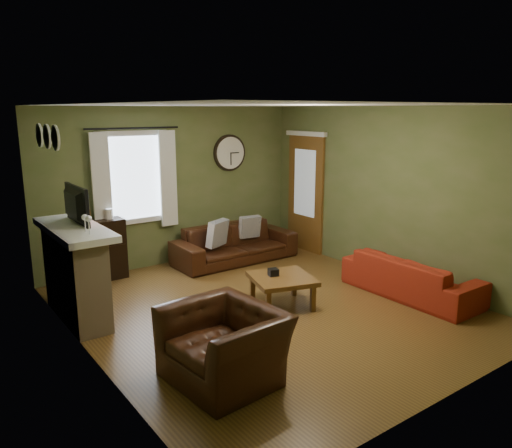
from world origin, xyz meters
TOP-DOWN VIEW (x-y plane):
  - floor at (0.00, 0.00)m, footprint 4.60×5.20m
  - ceiling at (0.00, 0.00)m, footprint 4.60×5.20m
  - wall_left at (-2.30, 0.00)m, footprint 0.00×5.20m
  - wall_right at (2.30, 0.00)m, footprint 0.00×5.20m
  - wall_back at (0.00, 2.60)m, footprint 4.60×0.00m
  - wall_front at (0.00, -2.60)m, footprint 4.60×0.00m
  - fireplace at (-2.10, 1.15)m, footprint 0.40×1.40m
  - firebox at (-1.91, 1.15)m, footprint 0.04×0.60m
  - mantel at (-2.07, 1.15)m, footprint 0.58×1.60m
  - tv at (-2.05, 1.30)m, footprint 0.08×0.60m
  - tv_screen at (-1.97, 1.30)m, footprint 0.02×0.62m
  - medallion_left at (-2.28, 0.80)m, footprint 0.28×0.28m
  - medallion_mid at (-2.28, 1.15)m, footprint 0.28×0.28m
  - medallion_right at (-2.28, 1.50)m, footprint 0.28×0.28m
  - window_pane at (-0.70, 2.58)m, footprint 1.00×0.02m
  - curtain_rod at (-0.70, 2.48)m, footprint 0.03×0.03m
  - curtain_left at (-1.25, 2.48)m, footprint 0.28×0.04m
  - curtain_right at (-0.15, 2.48)m, footprint 0.28×0.04m
  - wall_clock at (1.10, 2.55)m, footprint 0.64×0.06m
  - door at (2.27, 1.85)m, footprint 0.05×0.90m
  - bookshelf at (-1.39, 2.41)m, footprint 0.78×0.33m
  - book at (-1.27, 2.59)m, footprint 0.23×0.25m
  - sofa_brown at (0.82, 2.01)m, footprint 2.13×0.83m
  - pillow_left at (1.16, 2.04)m, footprint 0.39×0.16m
  - pillow_right at (0.46, 1.98)m, footprint 0.45×0.29m
  - sofa_red at (1.90, -0.80)m, footprint 0.76×1.93m
  - armchair at (-1.40, -1.14)m, footprint 1.03×1.16m
  - coffee_table at (0.21, -0.03)m, footprint 0.96×0.96m
  - tissue_box at (0.14, 0.06)m, footprint 0.15×0.15m
  - wine_glass_a at (-2.05, 0.62)m, footprint 0.07×0.07m
  - wine_glass_b at (-2.05, 0.76)m, footprint 0.07×0.07m

SIDE VIEW (x-z plane):
  - floor at x=0.00m, z-range 0.00..0.00m
  - coffee_table at x=0.21m, z-range 0.00..0.41m
  - sofa_red at x=1.90m, z-range 0.00..0.56m
  - firebox at x=-1.91m, z-range 0.02..0.57m
  - sofa_brown at x=0.82m, z-range 0.00..0.62m
  - armchair at x=-1.40m, z-range 0.00..0.70m
  - tissue_box at x=0.14m, z-range 0.35..0.45m
  - bookshelf at x=-1.39m, z-range 0.00..0.93m
  - fireplace at x=-2.10m, z-range 0.00..1.10m
  - pillow_left at x=1.16m, z-range 0.36..0.74m
  - pillow_right at x=0.46m, z-range 0.33..0.77m
  - book at x=-1.27m, z-range 0.95..0.97m
  - door at x=2.27m, z-range 0.00..2.10m
  - mantel at x=-2.07m, z-range 1.10..1.18m
  - wine_glass_b at x=-2.05m, z-range 1.18..1.38m
  - wine_glass_a at x=-2.05m, z-range 1.18..1.39m
  - wall_left at x=-2.30m, z-range 0.00..2.60m
  - wall_right at x=2.30m, z-range 0.00..2.60m
  - wall_back at x=0.00m, z-range 0.00..2.60m
  - wall_front at x=0.00m, z-range 0.00..2.60m
  - tv at x=-2.05m, z-range 1.18..1.53m
  - tv_screen at x=-1.97m, z-range 1.23..1.59m
  - curtain_left at x=-1.25m, z-range 0.67..2.23m
  - curtain_right at x=-0.15m, z-range 0.67..2.23m
  - window_pane at x=-0.70m, z-range 0.85..2.15m
  - wall_clock at x=1.10m, z-range 1.48..2.12m
  - medallion_left at x=-2.28m, z-range 2.24..2.26m
  - medallion_mid at x=-2.28m, z-range 2.24..2.26m
  - medallion_right at x=-2.28m, z-range 2.24..2.26m
  - curtain_rod at x=-0.70m, z-range 1.52..3.02m
  - ceiling at x=0.00m, z-range 2.60..2.60m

